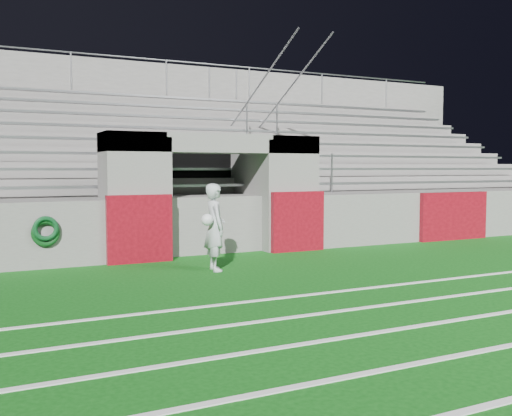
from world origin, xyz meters
TOP-DOWN VIEW (x-y plane):
  - ground at (0.00, 0.00)m, footprint 90.00×90.00m
  - stadium_structure at (0.00, 7.97)m, footprint 26.00×8.48m
  - goalkeeper_with_ball at (-0.78, 1.50)m, footprint 0.53×0.62m
  - hose_coil at (-3.55, 2.93)m, footprint 0.51×0.14m

SIDE VIEW (x-z plane):
  - ground at x=0.00m, z-range 0.00..0.00m
  - hose_coil at x=-3.55m, z-range 0.43..1.01m
  - goalkeeper_with_ball at x=-0.78m, z-range 0.00..1.60m
  - stadium_structure at x=0.00m, z-range -1.22..4.20m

